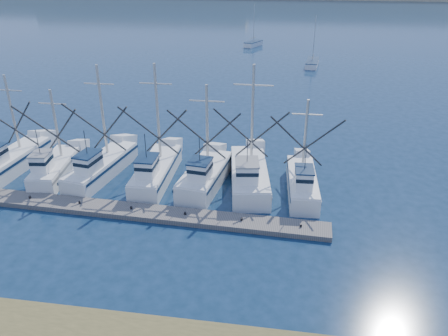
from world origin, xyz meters
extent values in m
plane|color=#0C2238|center=(0.00, 0.00, 0.00)|extent=(500.00, 500.00, 0.00)
cube|color=slate|center=(-9.89, 5.97, 0.19)|extent=(28.14, 3.03, 0.37)
cube|color=white|center=(-22.36, 11.30, 0.73)|extent=(2.86, 8.31, 1.46)
cylinder|color=#B7B2A8|center=(-22.36, 12.69, 4.70)|extent=(0.22, 0.22, 6.49)
cube|color=white|center=(-18.04, 10.65, 0.67)|extent=(3.00, 7.11, 1.33)
cube|color=white|center=(-18.04, 8.89, 2.08)|extent=(1.45, 1.83, 1.50)
cylinder|color=#B7B2A8|center=(-18.04, 11.83, 4.24)|extent=(0.22, 0.22, 5.81)
cube|color=white|center=(-14.35, 11.43, 0.69)|extent=(3.53, 8.69, 1.37)
cube|color=white|center=(-14.35, 9.26, 2.12)|extent=(1.62, 2.24, 1.50)
cylinder|color=#B7B2A8|center=(-14.35, 12.87, 5.19)|extent=(0.22, 0.22, 7.63)
cube|color=white|center=(-9.59, 11.32, 0.70)|extent=(2.51, 8.26, 1.40)
cube|color=white|center=(-9.59, 9.21, 2.15)|extent=(1.41, 2.03, 1.50)
cylinder|color=#B7B2A8|center=(-9.59, 12.72, 5.35)|extent=(0.22, 0.22, 7.90)
cube|color=white|center=(-5.44, 10.87, 0.76)|extent=(3.43, 7.59, 1.52)
cube|color=white|center=(-5.44, 8.99, 2.27)|extent=(1.67, 1.96, 1.50)
cylinder|color=#B7B2A8|center=(-5.44, 12.12, 4.75)|extent=(0.22, 0.22, 6.46)
cube|color=white|center=(-1.97, 11.49, 0.76)|extent=(4.00, 8.89, 1.53)
cube|color=white|center=(-1.97, 9.30, 2.28)|extent=(1.90, 2.30, 1.50)
cylinder|color=#B7B2A8|center=(-1.97, 12.96, 5.48)|extent=(0.22, 0.22, 7.90)
cube|color=white|center=(2.20, 10.94, 0.70)|extent=(2.51, 7.57, 1.39)
cube|color=white|center=(2.20, 9.02, 2.14)|extent=(1.32, 1.88, 1.50)
cylinder|color=#B7B2A8|center=(2.20, 12.21, 4.26)|extent=(0.22, 0.22, 5.73)
cube|color=white|center=(4.35, 55.43, 0.45)|extent=(2.48, 6.35, 0.90)
cylinder|color=#B7B2A8|center=(4.35, 55.73, 4.50)|extent=(0.12, 0.12, 7.20)
cube|color=white|center=(-7.05, 71.82, 0.45)|extent=(3.61, 5.09, 0.90)
cylinder|color=#B7B2A8|center=(-7.05, 72.12, 4.50)|extent=(0.12, 0.12, 7.20)
camera|label=1|loc=(0.67, -19.52, 16.65)|focal=35.00mm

